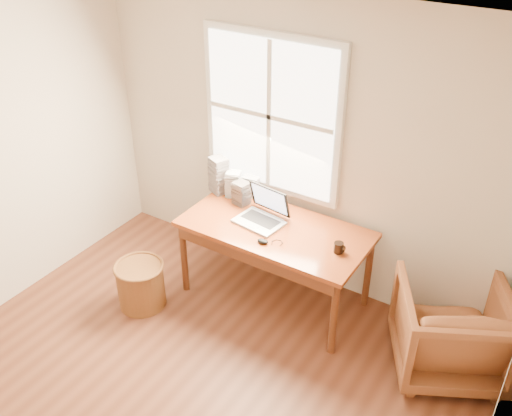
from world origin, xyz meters
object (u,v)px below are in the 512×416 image
Objects in this scene: desk at (275,229)px; cd_stack_a at (233,184)px; laptop at (259,209)px; armchair at (451,330)px; coffee_mug at (339,248)px; wicker_stool at (141,285)px.

cd_stack_a reaches higher than desk.
laptop reaches higher than desk.
laptop is at bearing -31.03° from cd_stack_a.
armchair is 3.22× the size of cd_stack_a.
laptop reaches higher than coffee_mug.
coffee_mug is at bearing -3.56° from desk.
coffee_mug reaches higher than wicker_stool.
armchair is 2.11× the size of laptop.
armchair is 9.31× the size of coffee_mug.
desk is 1.29m from wicker_stool.
cd_stack_a is (-0.59, 0.25, 0.15)m from desk.
desk is at bearing -27.46° from armchair.
laptop is (0.79, 0.69, 0.68)m from wicker_stool.
wicker_stool is at bearing -131.31° from laptop.
desk is 4.13× the size of laptop.
cd_stack_a reaches higher than armchair.
laptop is 1.53× the size of cd_stack_a.
wicker_stool is 4.68× the size of coffee_mug.
desk is at bearing 36.98° from wicker_stool.
coffee_mug is 1.23m from cd_stack_a.
wicker_stool is at bearing -110.26° from cd_stack_a.
desk reaches higher than wicker_stool.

